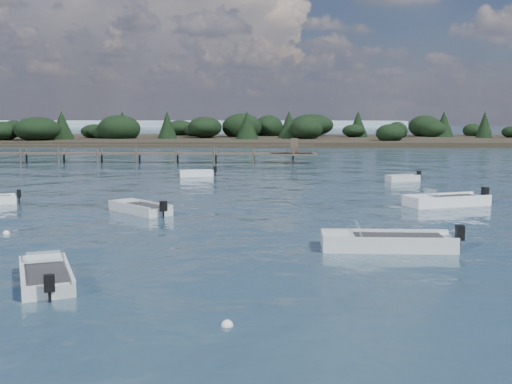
{
  "coord_description": "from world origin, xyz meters",
  "views": [
    {
      "loc": [
        2.5,
        -21.96,
        5.44
      ],
      "look_at": [
        1.13,
        14.0,
        1.0
      ],
      "focal_mm": 45.0,
      "sensor_mm": 36.0,
      "label": 1
    }
  ],
  "objects_px": {
    "dinghy_mid_white_b": "(446,203)",
    "dinghy_mid_white_a": "(387,245)",
    "dinghy_near_olive": "(46,279)",
    "jetty": "(61,154)",
    "dinghy_mid_grey": "(140,210)",
    "tender_far_grey_b": "(403,179)",
    "tender_far_white": "(197,175)"
  },
  "relations": [
    {
      "from": "dinghy_mid_grey",
      "to": "tender_far_grey_b",
      "type": "distance_m",
      "value": 24.48
    },
    {
      "from": "tender_far_grey_b",
      "to": "jetty",
      "type": "distance_m",
      "value": 38.71
    },
    {
      "from": "dinghy_mid_white_b",
      "to": "dinghy_mid_white_a",
      "type": "relative_size",
      "value": 0.95
    },
    {
      "from": "dinghy_mid_white_a",
      "to": "dinghy_mid_white_b",
      "type": "bearing_deg",
      "value": 66.04
    },
    {
      "from": "tender_far_white",
      "to": "dinghy_mid_white_b",
      "type": "xyz_separation_m",
      "value": [
        17.08,
        -16.96,
        0.02
      ]
    },
    {
      "from": "dinghy_mid_white_b",
      "to": "tender_far_grey_b",
      "type": "bearing_deg",
      "value": 90.0
    },
    {
      "from": "dinghy_near_olive",
      "to": "jetty",
      "type": "bearing_deg",
      "value": 108.43
    },
    {
      "from": "dinghy_mid_grey",
      "to": "tender_far_white",
      "type": "xyz_separation_m",
      "value": [
        0.45,
        20.44,
        0.0
      ]
    },
    {
      "from": "dinghy_mid_white_b",
      "to": "dinghy_near_olive",
      "type": "bearing_deg",
      "value": -133.79
    },
    {
      "from": "dinghy_mid_white_b",
      "to": "tender_far_white",
      "type": "bearing_deg",
      "value": 135.2
    },
    {
      "from": "tender_far_grey_b",
      "to": "jetty",
      "type": "relative_size",
      "value": 0.05
    },
    {
      "from": "dinghy_mid_white_a",
      "to": "tender_far_grey_b",
      "type": "height_order",
      "value": "dinghy_mid_white_a"
    },
    {
      "from": "dinghy_near_olive",
      "to": "tender_far_grey_b",
      "type": "height_order",
      "value": "dinghy_near_olive"
    },
    {
      "from": "dinghy_mid_grey",
      "to": "dinghy_near_olive",
      "type": "relative_size",
      "value": 0.89
    },
    {
      "from": "dinghy_mid_grey",
      "to": "tender_far_grey_b",
      "type": "bearing_deg",
      "value": 44.28
    },
    {
      "from": "dinghy_mid_white_a",
      "to": "jetty",
      "type": "height_order",
      "value": "jetty"
    },
    {
      "from": "jetty",
      "to": "tender_far_grey_b",
      "type": "bearing_deg",
      "value": -28.32
    },
    {
      "from": "dinghy_near_olive",
      "to": "dinghy_mid_white_a",
      "type": "xyz_separation_m",
      "value": [
        11.85,
        5.69,
        0.03
      ]
    },
    {
      "from": "dinghy_mid_grey",
      "to": "tender_far_grey_b",
      "type": "height_order",
      "value": "dinghy_mid_grey"
    },
    {
      "from": "dinghy_near_olive",
      "to": "dinghy_mid_white_a",
      "type": "distance_m",
      "value": 13.14
    },
    {
      "from": "dinghy_mid_grey",
      "to": "tender_far_white",
      "type": "bearing_deg",
      "value": 88.75
    },
    {
      "from": "dinghy_mid_grey",
      "to": "dinghy_mid_white_a",
      "type": "relative_size",
      "value": 0.7
    },
    {
      "from": "dinghy_near_olive",
      "to": "dinghy_mid_white_a",
      "type": "height_order",
      "value": "dinghy_mid_white_a"
    },
    {
      "from": "tender_far_white",
      "to": "tender_far_grey_b",
      "type": "height_order",
      "value": "tender_far_white"
    },
    {
      "from": "tender_far_white",
      "to": "dinghy_mid_grey",
      "type": "bearing_deg",
      "value": -91.25
    },
    {
      "from": "dinghy_mid_grey",
      "to": "jetty",
      "type": "height_order",
      "value": "jetty"
    },
    {
      "from": "tender_far_white",
      "to": "dinghy_mid_white_a",
      "type": "bearing_deg",
      "value": -68.56
    },
    {
      "from": "dinghy_mid_white_a",
      "to": "tender_far_grey_b",
      "type": "distance_m",
      "value": 26.63
    },
    {
      "from": "dinghy_mid_white_b",
      "to": "jetty",
      "type": "bearing_deg",
      "value": 136.83
    },
    {
      "from": "dinghy_mid_white_b",
      "to": "dinghy_mid_white_a",
      "type": "xyz_separation_m",
      "value": [
        -5.53,
        -12.44,
        -0.0
      ]
    },
    {
      "from": "tender_far_white",
      "to": "dinghy_mid_white_b",
      "type": "height_order",
      "value": "dinghy_mid_white_b"
    },
    {
      "from": "dinghy_mid_white_b",
      "to": "tender_far_grey_b",
      "type": "xyz_separation_m",
      "value": [
        0.0,
        13.6,
        -0.03
      ]
    }
  ]
}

